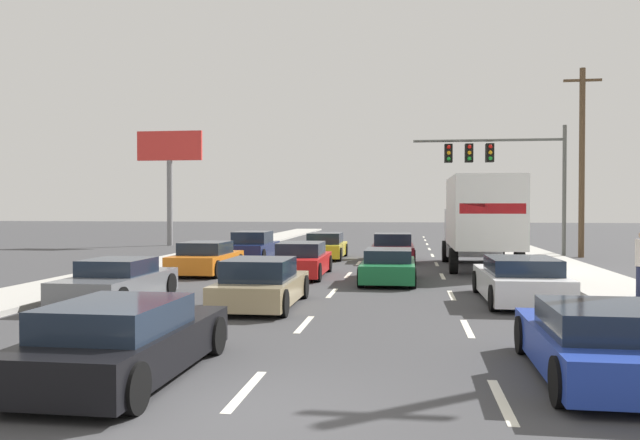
% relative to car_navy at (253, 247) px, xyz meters
% --- Properties ---
extents(ground_plane, '(140.00, 140.00, 0.00)m').
position_rel_car_navy_xyz_m(ground_plane, '(5.04, 3.17, -0.61)').
color(ground_plane, '#3D3D3F').
extents(sidewalk_right, '(2.60, 80.00, 0.14)m').
position_rel_car_navy_xyz_m(sidewalk_right, '(13.29, -1.83, -0.54)').
color(sidewalk_right, '#B2AFA8').
rests_on(sidewalk_right, ground_plane).
extents(sidewalk_left, '(2.60, 80.00, 0.14)m').
position_rel_car_navy_xyz_m(sidewalk_left, '(-3.21, -1.83, -0.54)').
color(sidewalk_left, '#B2AFA8').
rests_on(sidewalk_left, ground_plane).
extents(lane_markings, '(6.94, 52.00, 0.01)m').
position_rel_car_navy_xyz_m(lane_markings, '(5.04, -0.92, -0.61)').
color(lane_markings, silver).
rests_on(lane_markings, ground_plane).
extents(car_navy, '(1.89, 4.34, 1.34)m').
position_rel_car_navy_xyz_m(car_navy, '(0.00, 0.00, 0.00)').
color(car_navy, '#141E4C').
rests_on(car_navy, ground_plane).
extents(car_orange, '(1.92, 4.08, 1.20)m').
position_rel_car_navy_xyz_m(car_orange, '(-0.24, -6.23, -0.05)').
color(car_orange, orange).
rests_on(car_orange, ground_plane).
extents(car_gray, '(1.84, 4.18, 1.16)m').
position_rel_car_navy_xyz_m(car_gray, '(-0.23, -13.64, -0.07)').
color(car_gray, slate).
rests_on(car_gray, ground_plane).
extents(car_yellow, '(1.87, 4.19, 1.25)m').
position_rel_car_navy_xyz_m(car_yellow, '(3.26, 1.35, -0.04)').
color(car_yellow, yellow).
rests_on(car_yellow, ground_plane).
extents(car_red, '(1.86, 4.47, 1.23)m').
position_rel_car_navy_xyz_m(car_red, '(3.42, -6.59, -0.04)').
color(car_red, red).
rests_on(car_red, ground_plane).
extents(car_tan, '(1.86, 4.14, 1.22)m').
position_rel_car_navy_xyz_m(car_tan, '(3.59, -13.68, -0.05)').
color(car_tan, tan).
rests_on(car_tan, ground_plane).
extents(car_black, '(1.91, 4.33, 1.17)m').
position_rel_car_navy_xyz_m(car_black, '(3.13, -20.55, -0.06)').
color(car_black, black).
rests_on(car_black, ground_plane).
extents(car_maroon, '(2.03, 4.20, 1.28)m').
position_rel_car_navy_xyz_m(car_maroon, '(6.51, 0.25, -0.03)').
color(car_maroon, maroon).
rests_on(car_maroon, ground_plane).
extents(car_green, '(1.81, 4.35, 1.11)m').
position_rel_car_navy_xyz_m(car_green, '(6.58, -7.93, -0.09)').
color(car_green, '#196B38').
rests_on(car_green, ground_plane).
extents(box_truck, '(2.69, 8.00, 3.66)m').
position_rel_car_navy_xyz_m(box_truck, '(10.09, -2.84, 1.46)').
color(box_truck, white).
rests_on(box_truck, ground_plane).
extents(car_white, '(2.05, 4.53, 1.19)m').
position_rel_car_navy_xyz_m(car_white, '(10.13, -11.99, -0.04)').
color(car_white, white).
rests_on(car_white, ground_plane).
extents(car_blue, '(1.97, 4.10, 1.11)m').
position_rel_car_navy_xyz_m(car_blue, '(10.02, -19.67, -0.08)').
color(car_blue, '#1E389E').
rests_on(car_blue, ground_plane).
extents(traffic_signal_mast, '(7.70, 0.69, 6.64)m').
position_rel_car_navy_xyz_m(traffic_signal_mast, '(11.55, 4.73, 4.28)').
color(traffic_signal_mast, '#595B56').
rests_on(traffic_signal_mast, ground_plane).
extents(utility_pole_mid, '(1.80, 0.28, 9.29)m').
position_rel_car_navy_xyz_m(utility_pole_mid, '(15.65, 3.77, 4.17)').
color(utility_pole_mid, brown).
rests_on(utility_pole_mid, ground_plane).
extents(roadside_billboard, '(4.30, 0.36, 7.35)m').
position_rel_car_navy_xyz_m(roadside_billboard, '(-8.00, 10.39, 4.68)').
color(roadside_billboard, slate).
rests_on(roadside_billboard, ground_plane).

